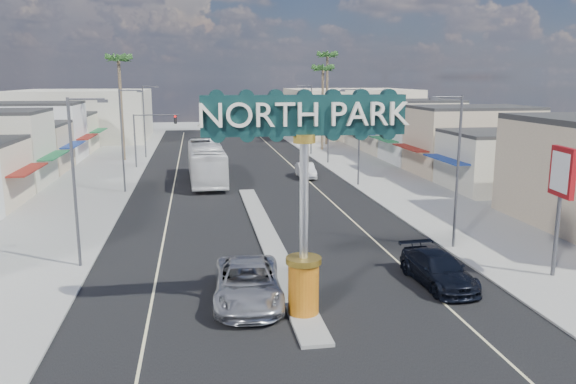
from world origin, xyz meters
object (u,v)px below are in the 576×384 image
object	(u,v)px
streetlight_l_mid	(124,135)
bank_pylon_sign	(562,179)
gateway_sign	(304,179)
traffic_signal_left	(151,130)
suv_right	(438,269)
traffic_signal_right	(313,127)
palm_left_far	(119,64)
palm_right_far	(327,61)
streetlight_r_near	(455,164)
streetlight_l_far	(145,118)
suv_left	(248,283)
palm_right_mid	(323,73)
streetlight_r_far	(310,116)
streetlight_r_mid	(358,132)
city_bus	(206,163)
car_parked_right	(306,170)
streetlight_l_near	(77,174)

from	to	relation	value
streetlight_l_mid	bank_pylon_sign	xyz separation A→B (m)	(23.82, -25.43, 0.00)
gateway_sign	traffic_signal_left	world-z (taller)	gateway_sign
gateway_sign	suv_right	world-z (taller)	gateway_sign
traffic_signal_right	palm_left_far	size ratio (longest dim) A/B	0.46
traffic_signal_right	palm_right_far	xyz separation A→B (m)	(5.82, 18.01, 8.11)
streetlight_r_near	bank_pylon_sign	size ratio (longest dim) A/B	1.37
streetlight_l_far	bank_pylon_sign	world-z (taller)	streetlight_l_far
streetlight_l_far	suv_right	bearing A→B (deg)	-69.60
suv_right	streetlight_r_near	bearing A→B (deg)	55.42
traffic_signal_right	suv_left	distance (m)	41.79
palm_right_mid	suv_left	distance (m)	55.10
palm_right_mid	traffic_signal_left	bearing A→B (deg)	-151.58
streetlight_l_far	palm_right_mid	bearing A→B (deg)	9.69
streetlight_l_mid	suv_right	bearing A→B (deg)	-55.25
streetlight_r_far	palm_right_mid	xyz separation A→B (m)	(2.57, 4.00, 5.54)
streetlight_r_far	bank_pylon_sign	bearing A→B (deg)	-86.44
gateway_sign	streetlight_r_mid	size ratio (longest dim) A/B	1.02
streetlight_r_mid	city_bus	world-z (taller)	streetlight_r_mid
traffic_signal_left	streetlight_l_mid	world-z (taller)	streetlight_l_mid
streetlight_r_near	car_parked_right	bearing A→B (deg)	98.84
car_parked_right	city_bus	distance (m)	10.02
streetlight_l_far	city_bus	bearing A→B (deg)	-68.20
car_parked_right	suv_left	bearing A→B (deg)	-104.24
car_parked_right	traffic_signal_right	bearing A→B (deg)	75.28
traffic_signal_left	car_parked_right	world-z (taller)	traffic_signal_left
gateway_sign	suv_right	size ratio (longest dim) A/B	1.69
traffic_signal_right	streetlight_r_near	bearing A→B (deg)	-87.90
streetlight_l_mid	suv_left	bearing A→B (deg)	-72.45
traffic_signal_right	city_bus	distance (m)	16.01
streetlight_l_mid	streetlight_r_far	size ratio (longest dim) A/B	1.00
palm_left_far	suv_left	size ratio (longest dim) A/B	2.03
traffic_signal_left	bank_pylon_sign	size ratio (longest dim) A/B	0.92
streetlight_l_near	streetlight_r_near	bearing A→B (deg)	0.00
palm_left_far	streetlight_l_mid	bearing A→B (deg)	-82.69
palm_left_far	palm_right_mid	xyz separation A→B (m)	(26.00, 6.00, -0.90)
traffic_signal_right	city_bus	xyz separation A→B (m)	(-12.57, -9.62, -2.39)
palm_left_far	bank_pylon_sign	distance (m)	52.93
suv_left	car_parked_right	size ratio (longest dim) A/B	1.42
streetlight_r_mid	bank_pylon_sign	bearing A→B (deg)	-83.38
streetlight_r_near	streetlight_r_far	bearing A→B (deg)	90.00
traffic_signal_left	bank_pylon_sign	xyz separation A→B (m)	(22.57, -39.43, 0.80)
traffic_signal_left	streetlight_l_far	size ratio (longest dim) A/B	0.67
traffic_signal_left	streetlight_l_mid	size ratio (longest dim) A/B	0.67
streetlight_l_near	streetlight_r_far	size ratio (longest dim) A/B	1.00
streetlight_r_mid	palm_right_far	size ratio (longest dim) A/B	0.64
streetlight_r_far	palm_right_far	world-z (taller)	palm_right_far
palm_left_far	streetlight_l_far	bearing A→B (deg)	37.92
traffic_signal_left	palm_left_far	distance (m)	10.14
streetlight_r_near	city_bus	xyz separation A→B (m)	(-13.82, 24.37, -3.19)
streetlight_r_mid	car_parked_right	bearing A→B (deg)	128.13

